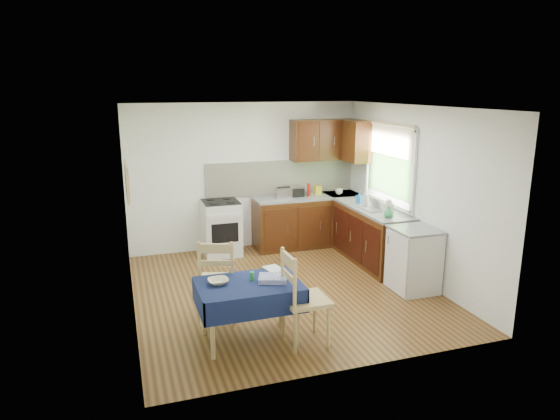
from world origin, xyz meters
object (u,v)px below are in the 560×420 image
object	(u,v)px
sandwich_press	(294,191)
dining_table	(249,292)
toaster	(284,193)
chair_near	(301,295)
chair_far	(218,278)
kettle	(389,209)
dish_rack	(376,208)

from	to	relation	value
sandwich_press	dining_table	bearing A→B (deg)	-124.89
dining_table	toaster	size ratio (longest dim) A/B	4.21
dining_table	sandwich_press	bearing A→B (deg)	83.87
toaster	sandwich_press	size ratio (longest dim) A/B	0.86
toaster	sandwich_press	bearing A→B (deg)	17.37
dining_table	chair_near	distance (m)	0.58
chair_far	chair_near	xyz separation A→B (m)	(0.75, -0.80, 0.01)
sandwich_press	kettle	xyz separation A→B (m)	(0.86, -1.73, 0.02)
toaster	chair_far	bearing A→B (deg)	-132.65
chair_far	kettle	bearing A→B (deg)	-144.92
sandwich_press	dish_rack	size ratio (longest dim) A/B	0.79
sandwich_press	toaster	bearing A→B (deg)	-161.14
sandwich_press	dish_rack	distance (m)	1.60
chair_near	dish_rack	xyz separation A→B (m)	(1.97, 1.97, 0.36)
toaster	dish_rack	distance (m)	1.65
dish_rack	chair_far	bearing A→B (deg)	-167.73
dish_rack	kettle	bearing A→B (deg)	-104.38
dining_table	toaster	bearing A→B (deg)	86.42
dining_table	toaster	distance (m)	3.29
chair_far	toaster	size ratio (longest dim) A/B	3.92
kettle	chair_near	bearing A→B (deg)	-141.16
sandwich_press	kettle	world-z (taller)	kettle
dining_table	chair_near	xyz separation A→B (m)	(0.52, -0.25, -0.01)
dish_rack	sandwich_press	bearing A→B (deg)	112.49
dining_table	kettle	bearing A→B (deg)	49.84
dining_table	kettle	world-z (taller)	kettle
sandwich_press	kettle	size ratio (longest dim) A/B	1.21
chair_near	kettle	world-z (taller)	kettle
chair_far	toaster	xyz separation A→B (m)	(1.62, 2.40, 0.44)
chair_near	dish_rack	size ratio (longest dim) A/B	2.72
chair_far	sandwich_press	world-z (taller)	sandwich_press
dining_table	chair_far	xyz separation A→B (m)	(-0.23, 0.55, -0.02)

